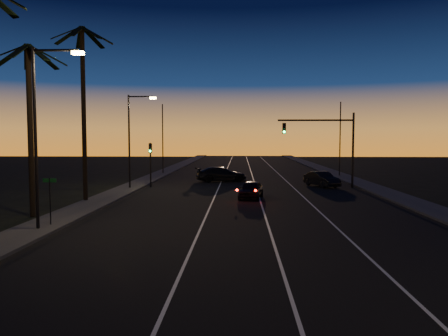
{
  "coord_description": "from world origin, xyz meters",
  "views": [
    {
      "loc": [
        -0.97,
        -1.01,
        4.61
      ],
      "look_at": [
        -1.95,
        24.96,
        2.85
      ],
      "focal_mm": 35.0,
      "sensor_mm": 36.0,
      "label": 1
    }
  ],
  "objects_px": {
    "cross_car": "(221,174)",
    "right_car": "(322,179)",
    "signal_mast": "(328,137)",
    "lead_car": "(251,189)"
  },
  "relations": [
    {
      "from": "cross_car",
      "to": "right_car",
      "type": "bearing_deg",
      "value": -24.52
    },
    {
      "from": "signal_mast",
      "to": "cross_car",
      "type": "bearing_deg",
      "value": 152.24
    },
    {
      "from": "signal_mast",
      "to": "right_car",
      "type": "relative_size",
      "value": 1.55
    },
    {
      "from": "lead_car",
      "to": "cross_car",
      "type": "bearing_deg",
      "value": 102.49
    },
    {
      "from": "signal_mast",
      "to": "lead_car",
      "type": "height_order",
      "value": "signal_mast"
    },
    {
      "from": "right_car",
      "to": "cross_car",
      "type": "bearing_deg",
      "value": 155.48
    },
    {
      "from": "cross_car",
      "to": "lead_car",
      "type": "bearing_deg",
      "value": -77.51
    },
    {
      "from": "lead_car",
      "to": "signal_mast",
      "type": "bearing_deg",
      "value": 46.02
    },
    {
      "from": "lead_car",
      "to": "right_car",
      "type": "bearing_deg",
      "value": 50.44
    },
    {
      "from": "signal_mast",
      "to": "cross_car",
      "type": "xyz_separation_m",
      "value": [
        -10.15,
        5.34,
        -3.98
      ]
    }
  ]
}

